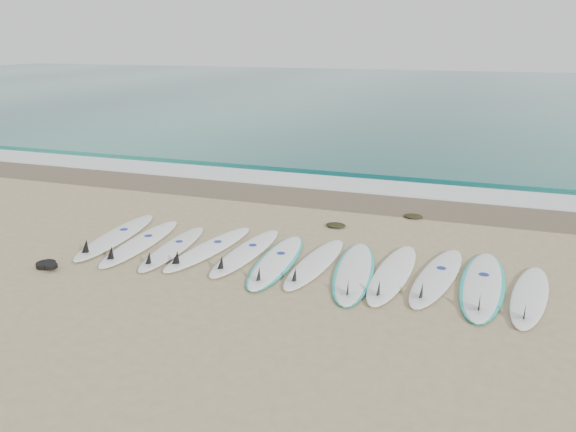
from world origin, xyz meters
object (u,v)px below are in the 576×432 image
(surfboard_11, at_px, (530,296))
(leash_coil, at_px, (47,265))
(surfboard_0, at_px, (115,237))
(surfboard_6, at_px, (314,264))

(surfboard_11, bearing_deg, leash_coil, -161.41)
(surfboard_0, xyz_separation_m, leash_coil, (-0.24, -1.52, -0.01))
(leash_coil, bearing_deg, surfboard_0, 81.15)
(surfboard_6, height_order, leash_coil, surfboard_6)
(surfboard_11, bearing_deg, surfboard_0, -172.93)
(surfboard_11, relative_size, leash_coil, 5.25)
(surfboard_6, height_order, surfboard_11, surfboard_6)
(surfboard_6, bearing_deg, leash_coil, -155.49)
(surfboard_0, height_order, leash_coil, surfboard_0)
(surfboard_0, bearing_deg, surfboard_11, -6.42)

